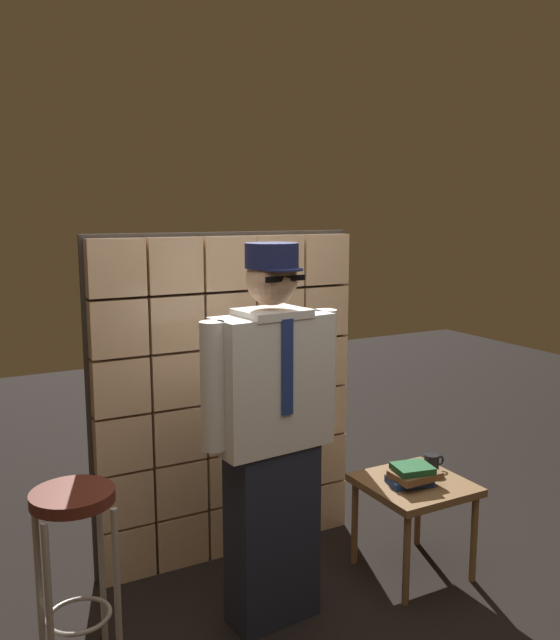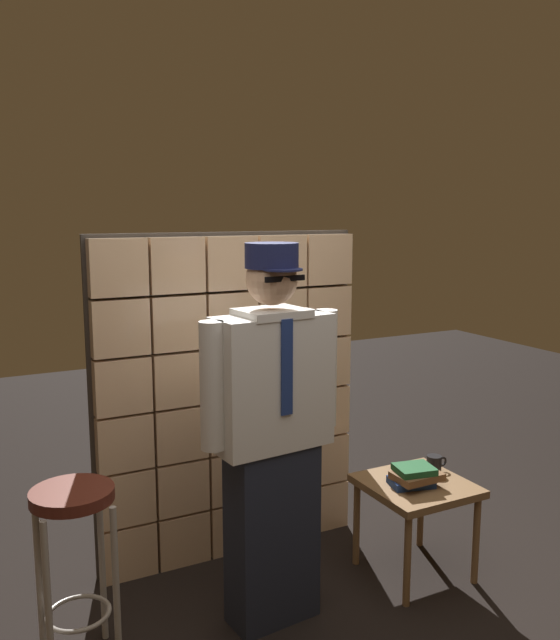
{
  "view_description": "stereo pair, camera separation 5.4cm",
  "coord_description": "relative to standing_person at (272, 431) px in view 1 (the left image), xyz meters",
  "views": [
    {
      "loc": [
        -1.42,
        -2.06,
        1.91
      ],
      "look_at": [
        -0.05,
        0.47,
        1.43
      ],
      "focal_mm": 37.23,
      "sensor_mm": 36.0,
      "label": 1
    },
    {
      "loc": [
        -1.37,
        -2.09,
        1.91
      ],
      "look_at": [
        -0.05,
        0.47,
        1.43
      ],
      "focal_mm": 37.23,
      "sensor_mm": 36.0,
      "label": 2
    }
  ],
  "objects": [
    {
      "name": "side_table",
      "position": [
        0.84,
        0.01,
        -0.48
      ],
      "size": [
        0.52,
        0.52,
        0.51
      ],
      "color": "brown",
      "rests_on": "ground"
    },
    {
      "name": "standing_person",
      "position": [
        0.0,
        0.0,
        0.0
      ],
      "size": [
        0.71,
        0.32,
        1.77
      ],
      "rotation": [
        0.0,
        0.0,
        0.1
      ],
      "color": "#1E2333",
      "rests_on": "ground"
    },
    {
      "name": "glass_block_wall",
      "position": [
        0.09,
        0.67,
        -0.03
      ],
      "size": [
        1.52,
        0.1,
        1.82
      ],
      "color": "#E0B78C",
      "rests_on": "ground"
    },
    {
      "name": "book_stack",
      "position": [
        0.8,
        -0.03,
        -0.36
      ],
      "size": [
        0.26,
        0.21,
        0.11
      ],
      "color": "navy",
      "rests_on": "side_table"
    },
    {
      "name": "bar_stool",
      "position": [
        -0.87,
        0.08,
        -0.34
      ],
      "size": [
        0.34,
        0.34,
        0.79
      ],
      "color": "#592319",
      "rests_on": "ground"
    },
    {
      "name": "coffee_mug",
      "position": [
        1.01,
        0.07,
        -0.37
      ],
      "size": [
        0.13,
        0.08,
        0.09
      ],
      "color": "black",
      "rests_on": "side_table"
    }
  ]
}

